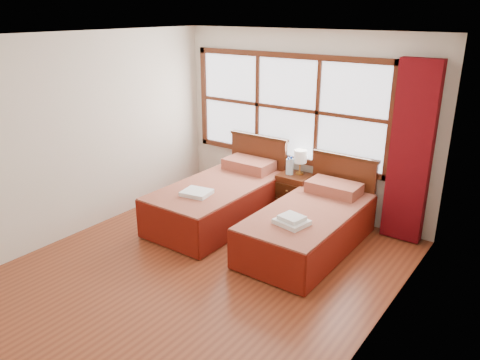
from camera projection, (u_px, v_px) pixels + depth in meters
The scene contains 15 objects.
floor at pixel (204, 269), 5.45m from camera, with size 4.50×4.50×0.00m, color brown.
ceiling at pixel (197, 36), 4.56m from camera, with size 4.50×4.50×0.00m, color white.
wall_back at pixel (303, 123), 6.72m from camera, with size 4.00×4.00×0.00m, color silver.
wall_left at pixel (84, 135), 6.11m from camera, with size 4.50×4.50×0.00m, color silver.
wall_right at pixel (383, 206), 3.91m from camera, with size 4.50×4.50×0.00m, color silver.
window at pixel (287, 108), 6.76m from camera, with size 3.16×0.06×1.56m.
curtain at pixel (411, 153), 5.77m from camera, with size 0.50×0.16×2.30m, color #670A0F.
bed_left at pixel (221, 199), 6.63m from camera, with size 1.08×2.10×1.05m.
bed_right at pixel (310, 225), 5.86m from camera, with size 1.02×2.04×0.99m.
nightstand at pixel (294, 194), 6.84m from camera, with size 0.45×0.45×0.60m.
towels_left at pixel (197, 193), 6.12m from camera, with size 0.41×0.37×0.06m.
towels_right at pixel (292, 221), 5.35m from camera, with size 0.40×0.37×0.10m.
lamp at pixel (300, 157), 6.68m from camera, with size 0.18×0.18×0.36m.
bottle_near at pixel (288, 167), 6.72m from camera, with size 0.07×0.07×0.26m.
bottle_far at pixel (291, 166), 6.70m from camera, with size 0.07×0.07×0.27m.
Camera 1 is at (3.13, -3.61, 2.85)m, focal length 35.00 mm.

